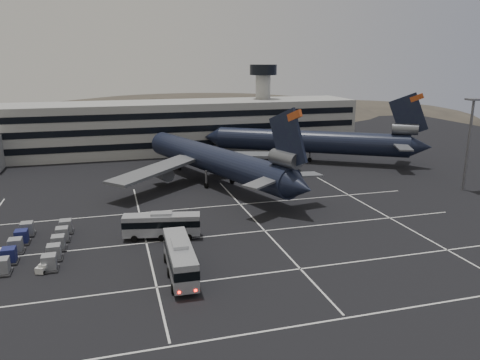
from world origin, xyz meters
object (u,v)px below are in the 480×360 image
trijet_main (215,160)px  bus_far (162,224)px  tug_a (43,268)px  bus_near (180,257)px  uld_cluster (37,244)px

trijet_main → bus_far: (-14.41, -27.59, -3.08)m
tug_a → bus_near: bearing=3.1°
bus_far → tug_a: size_ratio=5.22×
bus_near → tug_a: size_ratio=5.70×
bus_near → trijet_main: bearing=72.9°
trijet_main → uld_cluster: 42.24m
bus_far → uld_cluster: (-17.10, -0.22, -1.18)m
trijet_main → bus_near: size_ratio=4.44×
uld_cluster → tug_a: bearing=-78.6°
trijet_main → uld_cluster: size_ratio=3.44×
bus_near → tug_a: (-16.36, 5.53, -1.86)m
trijet_main → tug_a: 46.38m
bus_near → uld_cluster: 21.92m
tug_a → trijet_main: bearing=71.1°
tug_a → uld_cluster: (-1.45, 7.19, 0.45)m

